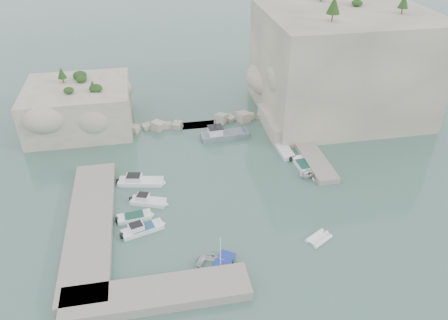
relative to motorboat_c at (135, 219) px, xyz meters
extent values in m
plane|color=#476B60|center=(12.02, 0.21, 0.00)|extent=(400.00, 400.00, 0.00)
cube|color=beige|center=(35.02, 23.21, 8.50)|extent=(26.00, 22.00, 17.00)
cube|color=beige|center=(25.02, 18.21, 1.25)|extent=(8.00, 10.00, 2.50)
cube|color=beige|center=(-7.98, 25.21, 3.50)|extent=(16.00, 14.00, 7.00)
cube|color=#9E9689|center=(-4.98, -0.79, 0.55)|extent=(5.00, 24.00, 1.10)
cube|color=#9E9689|center=(2.02, -12.29, 0.55)|extent=(18.00, 4.00, 1.10)
cube|color=#9E9689|center=(25.52, 10.21, 0.40)|extent=(3.00, 16.00, 0.80)
cube|color=beige|center=(11.02, 22.21, 0.70)|extent=(28.00, 3.00, 1.40)
imported|color=white|center=(8.62, -9.91, 0.00)|extent=(6.35, 5.91, 1.07)
imported|color=silver|center=(23.33, 4.52, 0.00)|extent=(3.66, 3.38, 1.61)
imported|color=silver|center=(23.03, 15.18, 0.00)|extent=(4.57, 2.63, 1.66)
cylinder|color=white|center=(8.62, -9.91, 2.64)|extent=(0.10, 0.10, 4.20)
cone|color=#1E4219|center=(30.02, 18.21, 19.27)|extent=(1.96, 1.96, 2.45)
cone|color=#1E4219|center=(42.02, 20.21, 18.82)|extent=(1.57, 1.57, 1.96)
cone|color=#1E4219|center=(-9.98, 27.21, 8.62)|extent=(1.40, 1.40, 1.75)
cone|color=#1E4219|center=(-4.98, 22.21, 8.30)|extent=(1.12, 1.12, 1.40)
camera|label=1|loc=(3.09, -41.29, 33.92)|focal=35.00mm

